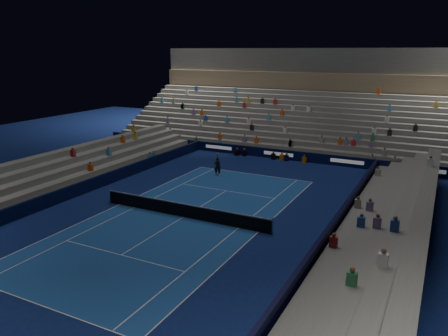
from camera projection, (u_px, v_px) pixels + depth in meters
ground at (184, 217)px, 29.51m from camera, size 90.00×90.00×0.00m
court_surface at (184, 217)px, 29.50m from camera, size 10.97×23.77×0.01m
sponsor_barrier_far at (279, 154)px, 45.28m from camera, size 44.00×0.25×1.00m
sponsor_barrier_east at (326, 237)px, 25.11m from camera, size 0.25×37.00×1.00m
sponsor_barrier_west at (77, 190)px, 33.64m from camera, size 0.25×37.00×1.00m
grandstand_main at (307, 115)px, 52.61m from camera, size 44.00×15.20×11.20m
grandstand_east at (391, 242)px, 23.47m from camera, size 5.00×37.00×2.50m
grandstand_west at (44, 179)px, 35.06m from camera, size 5.00×37.00×2.50m
tennis_net at (183, 210)px, 29.37m from camera, size 12.90×0.10×1.10m
tennis_player at (217, 166)px, 39.18m from camera, size 0.72×0.61×1.66m
broadcast_camera at (237, 152)px, 46.88m from camera, size 0.59×0.98×0.61m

